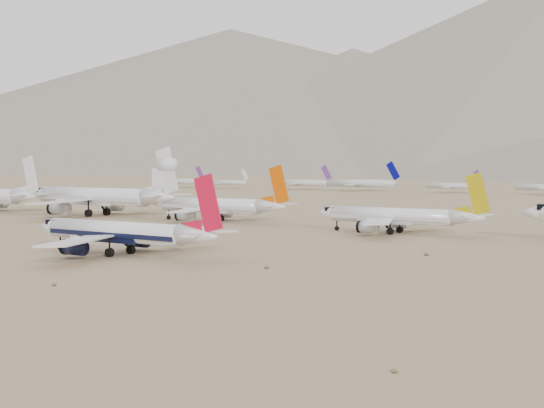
# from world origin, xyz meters

# --- Properties ---
(ground) EXTENTS (7000.00, 7000.00, 0.00)m
(ground) POSITION_xyz_m (0.00, 0.00, 0.00)
(ground) COLOR #7E6849
(ground) RESTS_ON ground
(main_airliner) EXTENTS (41.24, 40.28, 14.55)m
(main_airliner) POSITION_xyz_m (-5.77, 0.88, 4.00)
(main_airliner) COLOR white
(main_airliner) RESTS_ON ground
(row2_gold_tail) EXTENTS (40.18, 39.30, 14.31)m
(row2_gold_tail) POSITION_xyz_m (16.17, 65.90, 4.00)
(row2_gold_tail) COLOR white
(row2_gold_tail) RESTS_ON ground
(row2_orange_tail) EXTENTS (44.58, 43.61, 15.90)m
(row2_orange_tail) POSITION_xyz_m (-40.32, 70.34, 4.46)
(row2_orange_tail) COLOR white
(row2_orange_tail) RESTS_ON ground
(row2_white_trijet) EXTENTS (59.64, 58.29, 21.13)m
(row2_white_trijet) POSITION_xyz_m (-84.26, 68.88, 6.12)
(row2_white_trijet) COLOR white
(row2_white_trijet) RESTS_ON ground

